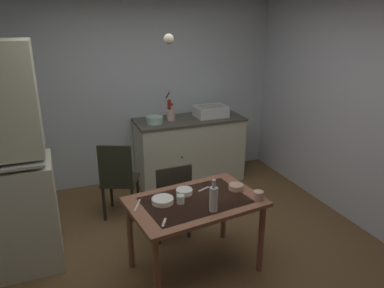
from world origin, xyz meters
name	(u,v)px	position (x,y,z in m)	size (l,w,h in m)	color
ground_plane	(187,261)	(0.00, 0.00, 0.00)	(5.18, 5.18, 0.00)	brown
wall_back	(133,93)	(0.00, 2.14, 1.27)	(4.22, 0.10, 2.54)	silver
wall_right	(371,116)	(2.11, 0.00, 1.27)	(0.10, 4.28, 2.54)	silver
counter_cabinet	(189,150)	(0.70, 1.77, 0.47)	(1.52, 0.64, 0.93)	beige
sink_basin	(211,111)	(1.02, 1.77, 1.01)	(0.44, 0.34, 0.15)	white
hand_pump	(169,108)	(0.43, 1.82, 1.10)	(0.05, 0.27, 0.39)	maroon
mixing_bowl_counter	(155,120)	(0.18, 1.72, 0.98)	(0.22, 0.22, 0.09)	#ADD1C1
stoneware_crock	(171,115)	(0.43, 1.79, 1.00)	(0.12, 0.12, 0.14)	beige
dining_table	(195,210)	(0.03, -0.13, 0.64)	(1.25, 0.89, 0.73)	brown
chair_far_side	(170,197)	(-0.01, 0.48, 0.47)	(0.41, 0.41, 0.86)	#2A2621
chair_by_counter	(119,179)	(-0.44, 1.08, 0.50)	(0.53, 0.53, 0.95)	black
serving_bowl_wide	(163,201)	(-0.25, -0.07, 0.75)	(0.19, 0.19, 0.05)	white
soup_bowl_small	(236,187)	(0.47, -0.07, 0.76)	(0.14, 0.14, 0.05)	tan
sauce_dish	(184,191)	(-0.01, 0.03, 0.75)	(0.15, 0.15, 0.05)	white
teacup_cream	(181,199)	(-0.11, -0.13, 0.77)	(0.07, 0.07, 0.07)	#ADD1C1
mug_tall	(258,195)	(0.57, -0.32, 0.77)	(0.09, 0.09, 0.08)	tan
glass_bottle	(214,198)	(0.11, -0.35, 0.85)	(0.07, 0.07, 0.28)	#B7BCC1
table_knife	(137,205)	(-0.47, -0.03, 0.73)	(0.21, 0.02, 0.01)	silver
teaspoon_near_bowl	(204,189)	(0.19, 0.05, 0.73)	(0.13, 0.02, 0.01)	beige
teaspoon_by_cup	(164,222)	(-0.34, -0.39, 0.73)	(0.13, 0.02, 0.01)	beige
pendant_bulb	(169,39)	(-0.17, -0.09, 2.12)	(0.08, 0.08, 0.08)	#F9EFCC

